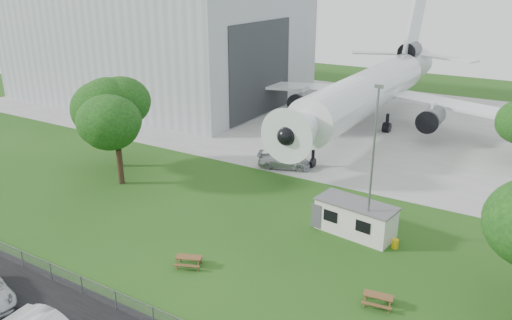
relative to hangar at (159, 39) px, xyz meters
The scene contains 12 objects.
ground 53.16m from the hangar, 43.47° to the right, with size 160.00×160.00×0.00m, color #32621E.
concrete_apron 39.17m from the hangar, ahead, with size 120.00×46.00×0.03m, color #B7B7B2.
hangar is the anchor object (origin of this frame).
airliner 36.21m from the hangar, ahead, with size 46.36×47.73×17.69m.
site_cabin 54.07m from the hangar, 32.77° to the right, with size 6.91×3.52×2.62m.
picnic_west 54.74m from the hangar, 47.02° to the right, with size 1.80×1.50×0.76m, color brown, non-canonical shape.
picnic_east 62.44m from the hangar, 36.76° to the right, with size 1.80×1.50×0.76m, color brown, non-canonical shape.
fence 60.00m from the hangar, 50.15° to the right, with size 58.00×0.04×1.30m, color gray.
lamp_mast 55.06m from the hangar, 32.84° to the right, with size 0.16×0.16×12.00m, color slate.
tree_west_big 33.40m from the hangar, 56.78° to the right, with size 7.86×7.86×10.54m.
tree_west_small 38.24m from the hangar, 54.90° to the right, with size 6.09×6.09×9.04m.
car_apron_van 39.58m from the hangar, 29.90° to the right, with size 2.24×5.52×1.60m, color silver.
Camera 1 is at (18.35, -26.77, 19.09)m, focal length 35.00 mm.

